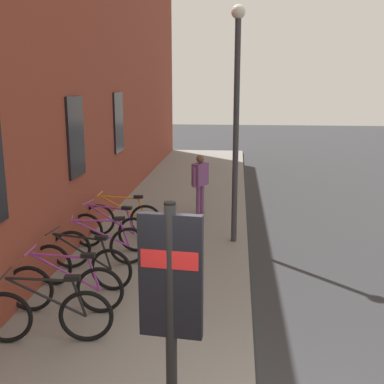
{
  "coord_description": "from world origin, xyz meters",
  "views": [
    {
      "loc": [
        -3.75,
        0.27,
        3.48
      ],
      "look_at": [
        4.87,
        1.09,
        1.47
      ],
      "focal_mm": 44.76,
      "sensor_mm": 36.0,
      "label": 1
    }
  ],
  "objects_px": {
    "bicycle_end_of_row": "(111,231)",
    "street_lamp": "(236,106)",
    "bicycle_under_window": "(123,219)",
    "bicycle_mid_rack": "(82,266)",
    "pedestrian_by_facade": "(200,178)",
    "bicycle_leaning_wall": "(65,288)",
    "bicycle_far_end": "(46,315)",
    "bicycle_beside_lamp": "(101,246)",
    "transit_info_sign": "(171,293)"
  },
  "relations": [
    {
      "from": "bicycle_end_of_row",
      "to": "street_lamp",
      "type": "height_order",
      "value": "street_lamp"
    },
    {
      "from": "bicycle_under_window",
      "to": "street_lamp",
      "type": "bearing_deg",
      "value": -92.8
    },
    {
      "from": "bicycle_mid_rack",
      "to": "bicycle_end_of_row",
      "type": "distance_m",
      "value": 1.89
    },
    {
      "from": "pedestrian_by_facade",
      "to": "bicycle_leaning_wall",
      "type": "bearing_deg",
      "value": 164.43
    },
    {
      "from": "bicycle_leaning_wall",
      "to": "street_lamp",
      "type": "distance_m",
      "value": 4.96
    },
    {
      "from": "bicycle_mid_rack",
      "to": "street_lamp",
      "type": "relative_size",
      "value": 0.37
    },
    {
      "from": "bicycle_end_of_row",
      "to": "bicycle_under_window",
      "type": "distance_m",
      "value": 0.88
    },
    {
      "from": "bicycle_far_end",
      "to": "bicycle_beside_lamp",
      "type": "bearing_deg",
      "value": 0.85
    },
    {
      "from": "bicycle_under_window",
      "to": "transit_info_sign",
      "type": "height_order",
      "value": "transit_info_sign"
    },
    {
      "from": "street_lamp",
      "to": "bicycle_mid_rack",
      "type": "bearing_deg",
      "value": 136.77
    },
    {
      "from": "bicycle_beside_lamp",
      "to": "pedestrian_by_facade",
      "type": "bearing_deg",
      "value": -22.36
    },
    {
      "from": "bicycle_far_end",
      "to": "bicycle_under_window",
      "type": "relative_size",
      "value": 1.0
    },
    {
      "from": "bicycle_leaning_wall",
      "to": "pedestrian_by_facade",
      "type": "bearing_deg",
      "value": -15.57
    },
    {
      "from": "bicycle_end_of_row",
      "to": "transit_info_sign",
      "type": "height_order",
      "value": "transit_info_sign"
    },
    {
      "from": "bicycle_mid_rack",
      "to": "bicycle_under_window",
      "type": "relative_size",
      "value": 1.0
    },
    {
      "from": "bicycle_mid_rack",
      "to": "bicycle_end_of_row",
      "type": "bearing_deg",
      "value": 0.23
    },
    {
      "from": "bicycle_leaning_wall",
      "to": "bicycle_mid_rack",
      "type": "xyz_separation_m",
      "value": [
        0.87,
        0.03,
        0.0
      ]
    },
    {
      "from": "bicycle_far_end",
      "to": "pedestrian_by_facade",
      "type": "height_order",
      "value": "pedestrian_by_facade"
    },
    {
      "from": "bicycle_leaning_wall",
      "to": "bicycle_end_of_row",
      "type": "xyz_separation_m",
      "value": [
        2.75,
        0.04,
        0.0
      ]
    },
    {
      "from": "bicycle_end_of_row",
      "to": "pedestrian_by_facade",
      "type": "bearing_deg",
      "value": -29.34
    },
    {
      "from": "bicycle_beside_lamp",
      "to": "bicycle_under_window",
      "type": "relative_size",
      "value": 0.97
    },
    {
      "from": "bicycle_under_window",
      "to": "bicycle_end_of_row",
      "type": "bearing_deg",
      "value": 177.8
    },
    {
      "from": "bicycle_mid_rack",
      "to": "bicycle_under_window",
      "type": "bearing_deg",
      "value": -0.54
    },
    {
      "from": "bicycle_mid_rack",
      "to": "bicycle_under_window",
      "type": "distance_m",
      "value": 2.77
    },
    {
      "from": "street_lamp",
      "to": "bicycle_end_of_row",
      "type": "bearing_deg",
      "value": 106.93
    },
    {
      "from": "bicycle_under_window",
      "to": "pedestrian_by_facade",
      "type": "relative_size",
      "value": 1.14
    },
    {
      "from": "bicycle_leaning_wall",
      "to": "bicycle_end_of_row",
      "type": "distance_m",
      "value": 2.75
    },
    {
      "from": "bicycle_under_window",
      "to": "pedestrian_by_facade",
      "type": "distance_m",
      "value": 2.58
    },
    {
      "from": "bicycle_under_window",
      "to": "pedestrian_by_facade",
      "type": "xyz_separation_m",
      "value": [
        1.97,
        -1.57,
        0.56
      ]
    },
    {
      "from": "bicycle_end_of_row",
      "to": "bicycle_under_window",
      "type": "bearing_deg",
      "value": -2.2
    },
    {
      "from": "bicycle_leaning_wall",
      "to": "pedestrian_by_facade",
      "type": "height_order",
      "value": "pedestrian_by_facade"
    },
    {
      "from": "bicycle_far_end",
      "to": "bicycle_beside_lamp",
      "type": "height_order",
      "value": "same"
    },
    {
      "from": "bicycle_end_of_row",
      "to": "pedestrian_by_facade",
      "type": "distance_m",
      "value": 3.31
    },
    {
      "from": "bicycle_far_end",
      "to": "bicycle_beside_lamp",
      "type": "relative_size",
      "value": 1.03
    },
    {
      "from": "bicycle_beside_lamp",
      "to": "bicycle_end_of_row",
      "type": "distance_m",
      "value": 0.92
    },
    {
      "from": "bicycle_beside_lamp",
      "to": "pedestrian_by_facade",
      "type": "relative_size",
      "value": 1.11
    },
    {
      "from": "bicycle_leaning_wall",
      "to": "street_lamp",
      "type": "height_order",
      "value": "street_lamp"
    },
    {
      "from": "bicycle_end_of_row",
      "to": "transit_info_sign",
      "type": "bearing_deg",
      "value": -159.66
    },
    {
      "from": "transit_info_sign",
      "to": "pedestrian_by_facade",
      "type": "xyz_separation_m",
      "value": [
        8.21,
        0.39,
        -0.65
      ]
    },
    {
      "from": "bicycle_far_end",
      "to": "bicycle_leaning_wall",
      "type": "relative_size",
      "value": 1.0
    },
    {
      "from": "transit_info_sign",
      "to": "bicycle_under_window",
      "type": "bearing_deg",
      "value": 17.39
    },
    {
      "from": "bicycle_under_window",
      "to": "transit_info_sign",
      "type": "distance_m",
      "value": 6.65
    },
    {
      "from": "transit_info_sign",
      "to": "street_lamp",
      "type": "relative_size",
      "value": 0.5
    },
    {
      "from": "bicycle_under_window",
      "to": "bicycle_far_end",
      "type": "bearing_deg",
      "value": -179.27
    },
    {
      "from": "transit_info_sign",
      "to": "pedestrian_by_facade",
      "type": "distance_m",
      "value": 8.25
    },
    {
      "from": "bicycle_beside_lamp",
      "to": "street_lamp",
      "type": "relative_size",
      "value": 0.36
    },
    {
      "from": "bicycle_under_window",
      "to": "pedestrian_by_facade",
      "type": "bearing_deg",
      "value": -38.52
    },
    {
      "from": "bicycle_end_of_row",
      "to": "bicycle_under_window",
      "type": "xyz_separation_m",
      "value": [
        0.88,
        -0.03,
        0.0
      ]
    },
    {
      "from": "bicycle_mid_rack",
      "to": "street_lamp",
      "type": "height_order",
      "value": "street_lamp"
    },
    {
      "from": "bicycle_beside_lamp",
      "to": "pedestrian_by_facade",
      "type": "distance_m",
      "value": 4.11
    }
  ]
}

